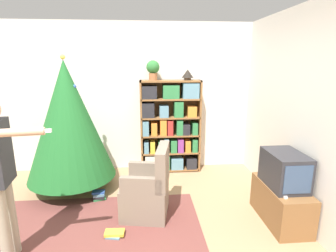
% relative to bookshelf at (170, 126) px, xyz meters
% --- Properties ---
extents(ground_plane, '(14.00, 14.00, 0.00)m').
position_rel_bookshelf_xyz_m(ground_plane, '(-0.50, -1.80, -0.82)').
color(ground_plane, '#9E7A56').
extents(wall_back, '(8.00, 0.10, 2.60)m').
position_rel_bookshelf_xyz_m(wall_back, '(-0.50, 0.23, 0.48)').
color(wall_back, silver).
rests_on(wall_back, ground_plane).
extents(wall_right, '(0.10, 8.00, 2.60)m').
position_rel_bookshelf_xyz_m(wall_right, '(1.50, -1.80, 0.48)').
color(wall_right, silver).
rests_on(wall_right, ground_plane).
extents(area_rug, '(2.66, 1.62, 0.01)m').
position_rel_bookshelf_xyz_m(area_rug, '(-1.11, -1.75, -0.82)').
color(area_rug, brown).
rests_on(area_rug, ground_plane).
extents(bookshelf, '(1.05, 0.30, 1.63)m').
position_rel_bookshelf_xyz_m(bookshelf, '(0.00, 0.00, 0.00)').
color(bookshelf, brown).
rests_on(bookshelf, ground_plane).
extents(tv_stand, '(0.42, 0.84, 0.47)m').
position_rel_bookshelf_xyz_m(tv_stand, '(1.22, -1.70, -0.59)').
color(tv_stand, brown).
rests_on(tv_stand, ground_plane).
extents(television, '(0.39, 0.58, 0.42)m').
position_rel_bookshelf_xyz_m(television, '(1.22, -1.70, -0.14)').
color(television, '#28282D').
rests_on(television, tv_stand).
extents(game_remote, '(0.04, 0.12, 0.02)m').
position_rel_bookshelf_xyz_m(game_remote, '(1.09, -1.95, -0.34)').
color(game_remote, white).
rests_on(game_remote, tv_stand).
extents(christmas_tree, '(1.29, 1.29, 2.03)m').
position_rel_bookshelf_xyz_m(christmas_tree, '(-1.55, -0.62, 0.26)').
color(christmas_tree, '#4C3323').
rests_on(christmas_tree, ground_plane).
extents(armchair, '(0.66, 0.65, 0.92)m').
position_rel_bookshelf_xyz_m(armchair, '(-0.40, -1.42, -0.50)').
color(armchair, '#7A6B5B').
rests_on(armchair, ground_plane).
extents(standing_person, '(0.67, 0.47, 1.61)m').
position_rel_bookshelf_xyz_m(standing_person, '(-1.77, -2.09, 0.13)').
color(standing_person, '#9E937F').
rests_on(standing_person, ground_plane).
extents(potted_plant, '(0.22, 0.22, 0.33)m').
position_rel_bookshelf_xyz_m(potted_plant, '(-0.28, 0.01, 1.00)').
color(potted_plant, '#935B38').
rests_on(potted_plant, bookshelf).
extents(table_lamp, '(0.20, 0.20, 0.18)m').
position_rel_bookshelf_xyz_m(table_lamp, '(0.30, 0.01, 0.91)').
color(table_lamp, '#473828').
rests_on(table_lamp, bookshelf).
extents(book_pile_near_tree, '(0.21, 0.19, 0.12)m').
position_rel_bookshelf_xyz_m(book_pile_near_tree, '(-1.11, -0.98, -0.76)').
color(book_pile_near_tree, '#2D7A42').
rests_on(book_pile_near_tree, ground_plane).
extents(book_pile_by_chair, '(0.22, 0.18, 0.06)m').
position_rel_bookshelf_xyz_m(book_pile_by_chair, '(-0.79, -1.84, -0.79)').
color(book_pile_by_chair, '#5B899E').
rests_on(book_pile_by_chair, ground_plane).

